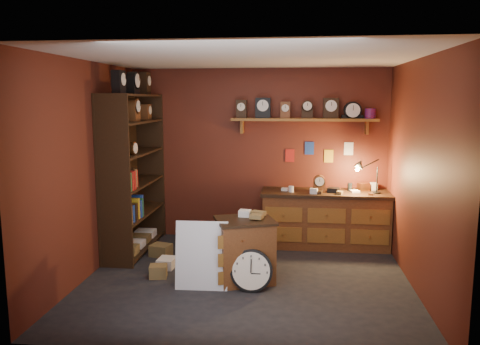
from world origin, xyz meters
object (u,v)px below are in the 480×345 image
Objects in this scene: workbench at (325,216)px; low_cabinet at (245,248)px; big_round_clock at (251,271)px; shelving_unit at (131,167)px.

workbench reaches higher than low_cabinet.
big_round_clock is (0.11, -0.30, -0.18)m from low_cabinet.
low_cabinet is at bearing -30.08° from shelving_unit.
workbench is at bearing 34.84° from low_cabinet.
workbench is at bearing 9.87° from shelving_unit.
low_cabinet reaches higher than big_round_clock.
shelving_unit is at bearing -170.13° from workbench.
workbench is 3.85× the size of big_round_clock.
big_round_clock is at bearing -117.87° from workbench.
workbench is at bearing 62.13° from big_round_clock.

